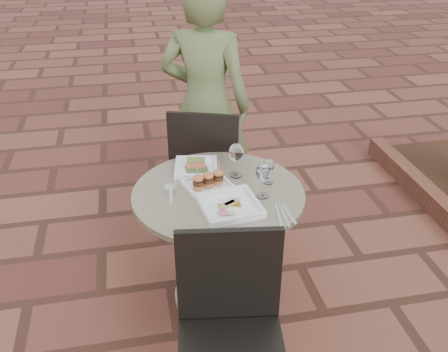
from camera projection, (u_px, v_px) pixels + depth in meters
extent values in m
plane|color=brown|center=(253.00, 324.00, 2.77)|extent=(60.00, 60.00, 0.00)
cylinder|color=gray|center=(219.00, 293.00, 2.95)|extent=(0.52, 0.52, 0.04)
cylinder|color=gray|center=(219.00, 249.00, 2.78)|extent=(0.08, 0.08, 0.70)
cylinder|color=gray|center=(218.00, 194.00, 2.60)|extent=(0.90, 0.90, 0.03)
cube|color=black|center=(209.00, 168.00, 3.39)|extent=(0.56, 0.56, 0.03)
cube|color=black|center=(203.00, 148.00, 3.10)|extent=(0.43, 0.17, 0.46)
cylinder|color=black|center=(239.00, 184.00, 3.65)|extent=(0.02, 0.02, 0.44)
cylinder|color=black|center=(188.00, 181.00, 3.69)|extent=(0.02, 0.02, 0.44)
cylinder|color=black|center=(233.00, 213.00, 3.32)|extent=(0.02, 0.02, 0.44)
cylinder|color=black|center=(177.00, 209.00, 3.37)|extent=(0.02, 0.02, 0.44)
cube|color=black|center=(229.00, 275.00, 2.08)|extent=(0.44, 0.09, 0.46)
imported|color=#566336|center=(206.00, 106.00, 3.33)|extent=(0.73, 0.62, 1.68)
cube|color=white|center=(196.00, 169.00, 2.80)|extent=(0.27, 0.27, 0.01)
cube|color=#D8644C|center=(196.00, 163.00, 2.78)|extent=(0.11, 0.08, 0.03)
cube|color=#59672E|center=(196.00, 160.00, 2.77)|extent=(0.11, 0.08, 0.01)
cube|color=white|center=(208.00, 187.00, 2.62)|extent=(0.29, 0.29, 0.01)
cube|color=white|center=(230.00, 207.00, 2.46)|extent=(0.32, 0.32, 0.01)
ellipsoid|color=#D5578D|center=(223.00, 213.00, 2.38)|extent=(0.05, 0.04, 0.02)
cylinder|color=white|center=(262.00, 195.00, 2.56)|extent=(0.07, 0.07, 0.00)
cylinder|color=white|center=(263.00, 188.00, 2.53)|extent=(0.01, 0.01, 0.08)
ellipsoid|color=white|center=(263.00, 172.00, 2.49)|extent=(0.08, 0.08, 0.10)
cylinder|color=white|center=(263.00, 173.00, 2.49)|extent=(0.06, 0.06, 0.04)
cylinder|color=white|center=(236.00, 175.00, 2.74)|extent=(0.07, 0.07, 0.00)
cylinder|color=white|center=(236.00, 168.00, 2.72)|extent=(0.01, 0.01, 0.09)
ellipsoid|color=white|center=(236.00, 152.00, 2.67)|extent=(0.08, 0.08, 0.10)
cylinder|color=white|center=(268.00, 182.00, 2.67)|extent=(0.05, 0.05, 0.00)
cylinder|color=white|center=(268.00, 177.00, 2.66)|extent=(0.01, 0.01, 0.06)
ellipsoid|color=white|center=(269.00, 165.00, 2.62)|extent=(0.06, 0.06, 0.08)
cylinder|color=silver|center=(170.00, 190.00, 2.56)|extent=(0.07, 0.07, 0.04)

